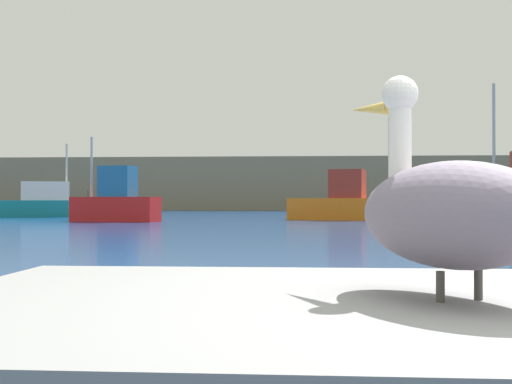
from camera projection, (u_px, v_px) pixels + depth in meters
The scene contains 5 objects.
hillside_backdrop at pixel (318, 184), 72.98m from camera, with size 140.00×10.46×5.41m, color #7F755B.
pelican at pixel (448, 210), 2.44m from camera, with size 0.80×1.20×0.85m.
fishing_boat_teal at pixel (35, 204), 44.22m from camera, with size 7.73×4.39×4.76m.
fishing_boat_orange at pixel (351, 203), 37.77m from camera, with size 7.14×3.58×5.57m.
fishing_boat_red at pixel (116, 201), 35.20m from camera, with size 4.84×2.44×4.39m.
Camera 1 is at (-1.32, -2.59, 1.16)m, focal length 48.17 mm.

